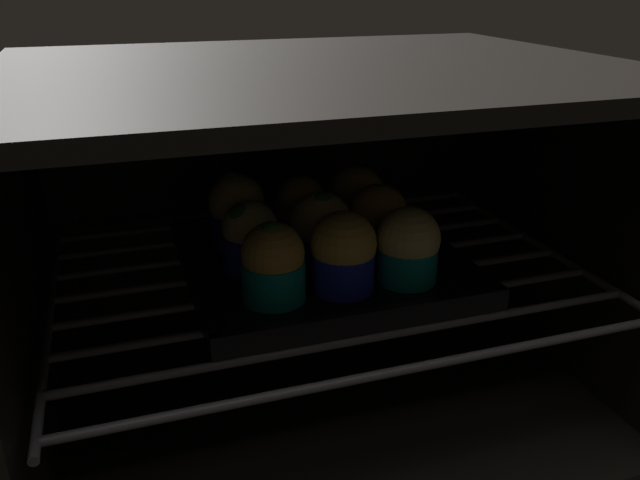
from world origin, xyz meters
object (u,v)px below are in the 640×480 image
(muffin_row2_col0, at_px, (237,210))
(muffin_row2_col1, at_px, (298,209))
(muffin_row1_col1, at_px, (321,229))
(muffin_row0_col2, at_px, (408,247))
(muffin_row2_col2, at_px, (356,200))
(muffin_row0_col0, at_px, (273,263))
(muffin_row0_col1, at_px, (341,253))
(muffin_row1_col2, at_px, (378,220))
(baking_tray, at_px, (320,264))
(muffin_row1_col0, at_px, (250,237))

(muffin_row2_col0, xyz_separation_m, muffin_row2_col1, (0.07, -0.00, -0.01))
(muffin_row1_col1, xyz_separation_m, muffin_row2_col1, (-0.00, 0.07, -0.00))
(muffin_row0_col2, distance_m, muffin_row2_col2, 0.14)
(muffin_row0_col0, xyz_separation_m, muffin_row0_col1, (0.07, -0.00, 0.00))
(muffin_row1_col1, bearing_deg, muffin_row0_col2, -47.01)
(muffin_row1_col1, distance_m, muffin_row1_col2, 0.07)
(muffin_row2_col1, bearing_deg, muffin_row2_col2, -0.94)
(muffin_row2_col2, bearing_deg, muffin_row1_col2, -90.92)
(baking_tray, height_order, muffin_row0_col0, muffin_row0_col0)
(muffin_row1_col0, bearing_deg, muffin_row1_col2, -0.30)
(muffin_row0_col0, distance_m, muffin_row2_col1, 0.15)
(muffin_row1_col2, bearing_deg, muffin_row2_col1, 135.78)
(muffin_row0_col2, bearing_deg, muffin_row0_col0, 178.95)
(muffin_row0_col2, xyz_separation_m, muffin_row2_col2, (0.00, 0.14, 0.00))
(muffin_row0_col1, bearing_deg, muffin_row1_col2, 46.68)
(muffin_row1_col1, bearing_deg, muffin_row1_col0, 175.97)
(muffin_row0_col0, bearing_deg, muffin_row1_col2, 28.25)
(muffin_row2_col2, bearing_deg, muffin_row1_col0, -155.12)
(muffin_row1_col1, height_order, muffin_row1_col2, muffin_row1_col1)
(baking_tray, xyz_separation_m, muffin_row1_col2, (0.07, 0.00, 0.04))
(muffin_row0_col1, distance_m, muffin_row2_col2, 0.15)
(muffin_row2_col0, height_order, muffin_row2_col2, muffin_row2_col0)
(muffin_row2_col0, bearing_deg, muffin_row0_col2, -45.57)
(muffin_row2_col0, bearing_deg, baking_tray, -43.58)
(muffin_row2_col0, xyz_separation_m, muffin_row2_col2, (0.14, -0.00, -0.00))
(muffin_row0_col0, bearing_deg, muffin_row0_col1, -0.30)
(baking_tray, height_order, muffin_row0_col2, muffin_row0_col2)
(muffin_row0_col0, distance_m, muffin_row2_col0, 0.14)
(muffin_row1_col2, distance_m, muffin_row2_col0, 0.15)
(baking_tray, height_order, muffin_row2_col2, muffin_row2_col2)
(baking_tray, bearing_deg, muffin_row1_col0, 177.59)
(muffin_row2_col1, bearing_deg, muffin_row1_col1, -87.23)
(muffin_row1_col0, bearing_deg, muffin_row0_col1, -45.93)
(muffin_row0_col0, relative_size, muffin_row0_col1, 0.99)
(muffin_row2_col1, distance_m, muffin_row2_col2, 0.07)
(muffin_row0_col0, xyz_separation_m, muffin_row2_col2, (0.14, 0.14, 0.00))
(muffin_row0_col1, distance_m, muffin_row2_col0, 0.16)
(muffin_row0_col0, xyz_separation_m, muffin_row2_col0, (-0.00, 0.14, 0.00))
(muffin_row2_col1, bearing_deg, muffin_row0_col1, -89.83)
(muffin_row1_col1, bearing_deg, baking_tray, 103.50)
(muffin_row1_col1, distance_m, muffin_row2_col0, 0.10)
(muffin_row0_col1, height_order, muffin_row1_col0, muffin_row0_col1)
(baking_tray, relative_size, muffin_row1_col0, 3.85)
(muffin_row2_col0, distance_m, muffin_row2_col2, 0.14)
(muffin_row1_col0, bearing_deg, baking_tray, -2.41)
(baking_tray, xyz_separation_m, muffin_row2_col1, (-0.00, 0.07, 0.04))
(muffin_row2_col0, bearing_deg, muffin_row0_col1, -63.16)
(muffin_row2_col0, distance_m, muffin_row2_col1, 0.07)
(muffin_row0_col2, distance_m, muffin_row1_col2, 0.07)
(muffin_row0_col2, bearing_deg, muffin_row2_col0, 134.43)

